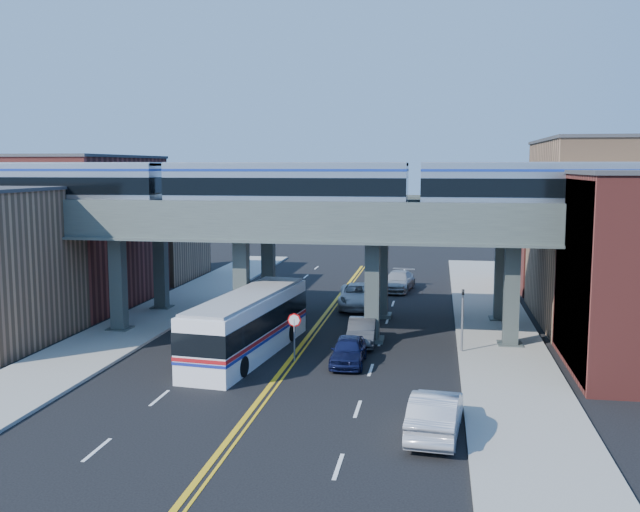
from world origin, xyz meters
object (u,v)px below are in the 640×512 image
object	(u,v)px
car_lane_c	(359,296)
stop_sign	(294,329)
transit_train	(286,187)
car_lane_b	(362,332)
traffic_signal	(463,313)
transit_bus	(248,325)
car_lane_a	(348,351)
car_parked_curb	(435,413)
car_lane_d	(398,281)

from	to	relation	value
car_lane_c	stop_sign	bearing A→B (deg)	-101.53
transit_train	car_lane_c	xyz separation A→B (m)	(3.28, 10.17, -8.30)
stop_sign	car_lane_b	bearing A→B (deg)	53.46
car_lane_c	car_lane_b	bearing A→B (deg)	-87.49
transit_train	stop_sign	size ratio (longest dim) A/B	16.98
traffic_signal	transit_bus	size ratio (longest dim) A/B	0.32
transit_bus	transit_train	bearing A→B (deg)	-10.80
car_lane_a	car_parked_curb	size ratio (longest dim) A/B	0.82
stop_sign	car_lane_c	distance (m)	15.30
car_lane_a	car_lane_b	world-z (taller)	car_lane_b
transit_train	car_lane_d	bearing A→B (deg)	72.01
transit_train	car_lane_a	bearing A→B (deg)	-49.03
car_lane_b	car_lane_d	bearing A→B (deg)	84.28
transit_train	stop_sign	world-z (taller)	transit_train
transit_train	transit_bus	bearing A→B (deg)	-107.29
traffic_signal	car_lane_a	world-z (taller)	traffic_signal
transit_bus	car_lane_b	bearing A→B (deg)	-53.94
traffic_signal	car_lane_a	distance (m)	6.91
car_lane_c	car_parked_curb	bearing A→B (deg)	-81.74
transit_bus	car_lane_b	distance (m)	6.92
transit_train	car_lane_c	size ratio (longest dim) A/B	7.18
stop_sign	transit_train	bearing A→B (deg)	106.82
car_parked_curb	car_lane_b	bearing A→B (deg)	-67.28
traffic_signal	car_lane_c	world-z (taller)	traffic_signal
stop_sign	transit_bus	bearing A→B (deg)	161.95
car_lane_a	transit_train	bearing A→B (deg)	129.54
traffic_signal	car_lane_b	xyz separation A→B (m)	(-5.72, 1.29, -1.55)
car_lane_d	traffic_signal	bearing A→B (deg)	-69.26
traffic_signal	transit_bus	distance (m)	11.89
car_lane_b	car_lane_c	world-z (taller)	car_lane_c
transit_train	traffic_signal	bearing A→B (deg)	-10.87
traffic_signal	car_lane_b	size ratio (longest dim) A/B	0.90
stop_sign	car_lane_d	size ratio (longest dim) A/B	0.47
traffic_signal	car_parked_curb	distance (m)	12.59
transit_train	transit_bus	xyz separation A→B (m)	(-1.27, -4.09, -7.49)
car_lane_b	car_parked_curb	bearing A→B (deg)	-74.88
transit_bus	car_lane_d	distance (m)	23.00
transit_train	stop_sign	bearing A→B (deg)	-73.18
stop_sign	car_parked_curb	distance (m)	12.09
transit_bus	car_lane_c	bearing A→B (deg)	-11.24
traffic_signal	car_lane_d	xyz separation A→B (m)	(-4.64, 19.78, -1.50)
transit_bus	car_parked_curb	world-z (taller)	transit_bus
traffic_signal	transit_bus	bearing A→B (deg)	-169.85
stop_sign	car_lane_a	xyz separation A→B (m)	(2.93, -0.11, -1.02)
traffic_signal	car_lane_a	size ratio (longest dim) A/B	0.95
transit_train	car_lane_d	size ratio (longest dim) A/B	8.05
transit_train	car_lane_a	distance (m)	10.81
transit_train	traffic_signal	world-z (taller)	transit_train
transit_train	car_parked_curb	bearing A→B (deg)	-57.99
car_lane_b	car_parked_curb	size ratio (longest dim) A/B	0.86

